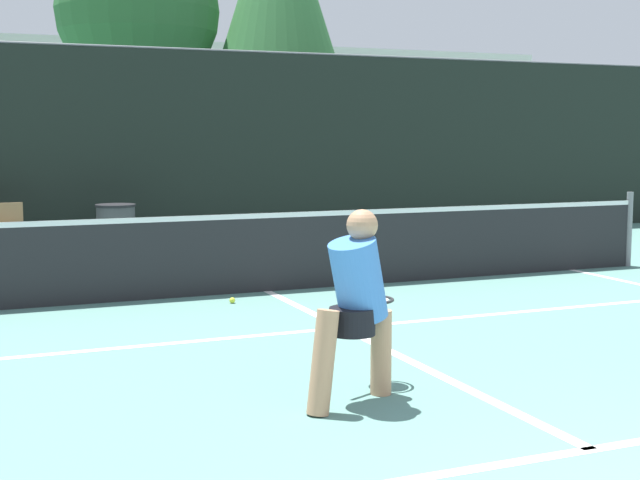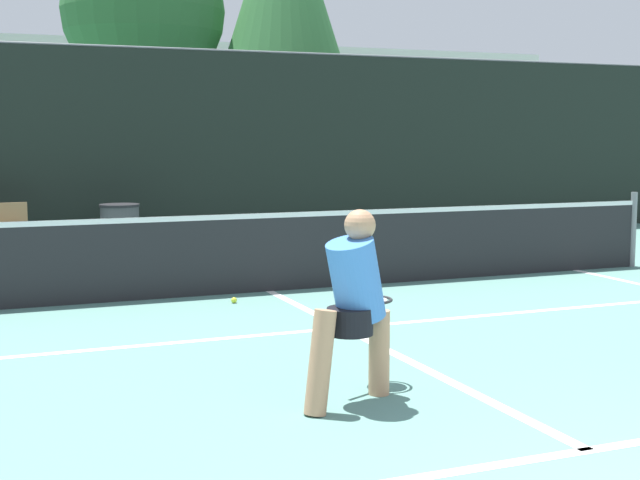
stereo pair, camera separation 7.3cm
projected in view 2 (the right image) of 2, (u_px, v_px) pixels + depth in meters
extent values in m
cube|color=white|center=(588.00, 450.00, 5.31)|extent=(11.00, 0.10, 0.01)
cube|color=white|center=(343.00, 328.00, 8.69)|extent=(8.25, 0.10, 0.01)
cube|color=white|center=(375.00, 344.00, 8.04)|extent=(0.10, 5.92, 0.01)
cylinder|color=slate|center=(633.00, 229.00, 12.74)|extent=(0.09, 0.09, 1.07)
cube|color=#232326|center=(269.00, 252.00, 10.71)|extent=(11.00, 0.02, 0.95)
cube|color=white|center=(269.00, 215.00, 10.66)|extent=(11.00, 0.03, 0.06)
cube|color=black|center=(175.00, 148.00, 15.16)|extent=(24.00, 0.06, 3.31)
cylinder|color=slate|center=(173.00, 48.00, 14.96)|extent=(24.00, 0.04, 0.04)
cylinder|color=tan|center=(379.00, 352.00, 6.45)|extent=(0.15, 0.15, 0.62)
cylinder|color=tan|center=(320.00, 362.00, 5.99)|extent=(0.30, 0.25, 0.72)
cylinder|color=black|center=(350.00, 321.00, 6.18)|extent=(0.32, 0.32, 0.19)
cylinder|color=#3F7ACC|center=(356.00, 280.00, 6.19)|extent=(0.47, 0.40, 0.66)
sphere|color=tan|center=(360.00, 225.00, 6.18)|extent=(0.22, 0.22, 0.22)
cylinder|color=#262628|center=(343.00, 305.00, 6.49)|extent=(0.29, 0.15, 0.03)
torus|color=#262628|center=(370.00, 300.00, 6.71)|extent=(0.45, 0.45, 0.02)
cylinder|color=beige|center=(370.00, 300.00, 6.71)|extent=(0.34, 0.34, 0.01)
sphere|color=#D1E033|center=(234.00, 300.00, 10.00)|extent=(0.07, 0.07, 0.07)
cube|color=#333338|center=(20.00, 245.00, 13.46)|extent=(0.06, 0.32, 0.44)
cylinder|color=#3F3F42|center=(120.00, 231.00, 13.96)|extent=(0.59, 0.59, 0.77)
cylinder|color=black|center=(119.00, 205.00, 13.91)|extent=(0.62, 0.62, 0.04)
cube|color=navy|center=(237.00, 202.00, 19.62)|extent=(1.80, 4.17, 0.81)
cube|color=#1E2328|center=(240.00, 172.00, 19.35)|extent=(1.51, 2.50, 0.54)
cylinder|color=black|center=(254.00, 202.00, 21.16)|extent=(0.18, 0.60, 0.60)
cylinder|color=black|center=(293.00, 211.00, 18.71)|extent=(0.18, 0.60, 0.60)
cylinder|color=brown|center=(434.00, 152.00, 23.25)|extent=(0.28, 0.28, 2.91)
ellipsoid|color=#38753D|center=(435.00, 82.00, 23.04)|extent=(3.20, 3.20, 0.90)
cylinder|color=brown|center=(284.00, 145.00, 21.23)|extent=(0.28, 0.28, 3.31)
cylinder|color=brown|center=(146.00, 143.00, 20.88)|extent=(0.28, 0.28, 3.41)
sphere|color=#2D6633|center=(143.00, 11.00, 20.53)|extent=(3.76, 3.76, 3.76)
cube|color=beige|center=(67.00, 116.00, 29.84)|extent=(36.00, 2.40, 5.04)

